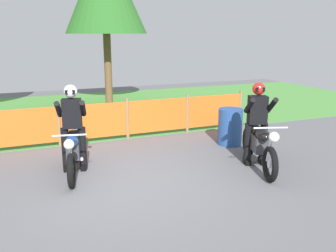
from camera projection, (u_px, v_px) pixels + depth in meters
name	position (u px, v px, depth m)	size (l,w,h in m)	color
ground	(125.00, 182.00, 6.68)	(24.00, 24.00, 0.02)	#5B5B60
grass_verge	(73.00, 112.00, 12.58)	(24.00, 7.79, 0.01)	#4C8C3D
barrier_fence	(94.00, 121.00, 8.95)	(8.44, 0.08, 1.05)	olive
motorcycle_lead	(73.00, 151.00, 6.96)	(0.70, 1.95, 0.94)	black
motorcycle_trailing	(259.00, 145.00, 7.26)	(0.89, 2.03, 1.00)	black
rider_lead	(73.00, 125.00, 7.02)	(0.63, 0.64, 1.69)	black
rider_trailing	(257.00, 119.00, 7.37)	(0.67, 0.77, 1.69)	black
oil_drum	(230.00, 127.00, 8.84)	(0.58, 0.58, 0.88)	navy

